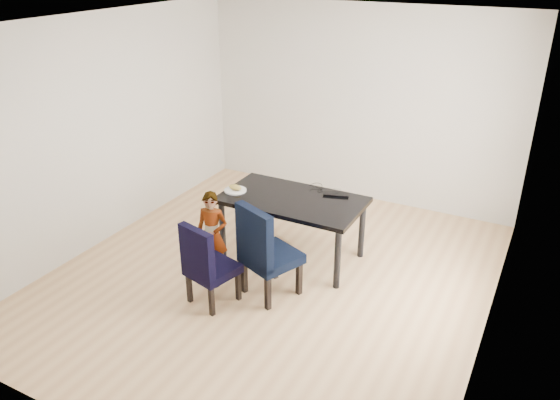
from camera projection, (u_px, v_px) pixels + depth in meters
The scene contains 14 objects.
floor at pixel (272, 276), 6.07m from camera, with size 4.50×5.00×0.01m, color tan.
ceiling at pixel (270, 22), 4.94m from camera, with size 4.50×5.00×0.01m, color white.
wall_back at pixel (358, 105), 7.51m from camera, with size 4.50×0.01×2.70m, color silver.
wall_front at pixel (83, 286), 3.49m from camera, with size 4.50×0.01×2.70m, color white.
wall_left at pixel (104, 131), 6.46m from camera, with size 0.01×5.00×2.70m, color white.
wall_right at pixel (507, 208), 4.55m from camera, with size 0.01×5.00×2.70m, color silver.
dining_table at pixel (292, 228), 6.32m from camera, with size 1.60×0.90×0.75m, color black.
chair_left at pixel (212, 263), 5.46m from camera, with size 0.43×0.45×0.90m, color black.
chair_right at pixel (271, 250), 5.56m from camera, with size 0.50×0.52×1.04m, color black.
child at pixel (212, 235), 5.92m from camera, with size 0.36×0.24×0.98m, color #FF5215.
plate at pixel (235, 190), 6.34m from camera, with size 0.26×0.26×0.01m, color silver.
sandwich at pixel (235, 187), 6.32m from camera, with size 0.16×0.08×0.07m, color #A28A3A.
laptop at pixel (336, 193), 6.27m from camera, with size 0.29×0.19×0.02m, color black.
cable_tangle at pixel (316, 190), 6.36m from camera, with size 0.15×0.15×0.01m, color black.
Camera 1 is at (2.49, -4.51, 3.32)m, focal length 35.00 mm.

